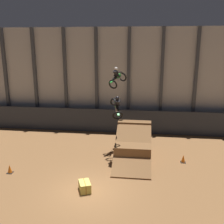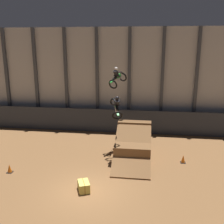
{
  "view_description": "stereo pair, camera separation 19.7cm",
  "coord_description": "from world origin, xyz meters",
  "px_view_note": "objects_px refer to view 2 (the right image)",
  "views": [
    {
      "loc": [
        3.0,
        -13.04,
        8.17
      ],
      "look_at": [
        0.63,
        6.01,
        3.14
      ],
      "focal_mm": 42.0,
      "sensor_mm": 36.0,
      "label": 1
    },
    {
      "loc": [
        3.2,
        -13.02,
        8.17
      ],
      "look_at": [
        0.63,
        6.01,
        3.14
      ],
      "focal_mm": 42.0,
      "sensor_mm": 36.0,
      "label": 2
    }
  ],
  "objects_px": {
    "rider_bike_right_air": "(116,106)",
    "rider_bike_left_air": "(117,78)",
    "traffic_cone_arena_edge": "(183,159)",
    "hay_bale_trackside": "(84,186)",
    "dirt_ramp": "(133,146)",
    "traffic_cone_near_ramp": "(10,168)"
  },
  "relations": [
    {
      "from": "rider_bike_right_air",
      "to": "traffic_cone_near_ramp",
      "type": "distance_m",
      "value": 8.17
    },
    {
      "from": "rider_bike_left_air",
      "to": "traffic_cone_arena_edge",
      "type": "height_order",
      "value": "rider_bike_left_air"
    },
    {
      "from": "traffic_cone_near_ramp",
      "to": "hay_bale_trackside",
      "type": "bearing_deg",
      "value": -15.79
    },
    {
      "from": "traffic_cone_arena_edge",
      "to": "hay_bale_trackside",
      "type": "xyz_separation_m",
      "value": [
        -6.09,
        -4.5,
        -0.0
      ]
    },
    {
      "from": "traffic_cone_near_ramp",
      "to": "rider_bike_right_air",
      "type": "bearing_deg",
      "value": 24.08
    },
    {
      "from": "rider_bike_right_air",
      "to": "traffic_cone_arena_edge",
      "type": "bearing_deg",
      "value": -14.6
    },
    {
      "from": "dirt_ramp",
      "to": "traffic_cone_arena_edge",
      "type": "bearing_deg",
      "value": -8.39
    },
    {
      "from": "dirt_ramp",
      "to": "rider_bike_left_air",
      "type": "distance_m",
      "value": 5.26
    },
    {
      "from": "rider_bike_right_air",
      "to": "hay_bale_trackside",
      "type": "relative_size",
      "value": 1.77
    },
    {
      "from": "dirt_ramp",
      "to": "rider_bike_left_air",
      "type": "relative_size",
      "value": 2.69
    },
    {
      "from": "rider_bike_left_air",
      "to": "hay_bale_trackside",
      "type": "relative_size",
      "value": 1.74
    },
    {
      "from": "dirt_ramp",
      "to": "rider_bike_left_air",
      "type": "height_order",
      "value": "rider_bike_left_air"
    },
    {
      "from": "traffic_cone_near_ramp",
      "to": "traffic_cone_arena_edge",
      "type": "distance_m",
      "value": 11.8
    },
    {
      "from": "dirt_ramp",
      "to": "rider_bike_right_air",
      "type": "distance_m",
      "value": 3.4
    },
    {
      "from": "traffic_cone_near_ramp",
      "to": "rider_bike_left_air",
      "type": "bearing_deg",
      "value": 38.52
    },
    {
      "from": "traffic_cone_near_ramp",
      "to": "hay_bale_trackside",
      "type": "xyz_separation_m",
      "value": [
        5.32,
        -1.51,
        -0.0
      ]
    },
    {
      "from": "rider_bike_left_air",
      "to": "rider_bike_right_air",
      "type": "relative_size",
      "value": 0.98
    },
    {
      "from": "dirt_ramp",
      "to": "hay_bale_trackside",
      "type": "xyz_separation_m",
      "value": [
        -2.53,
        -5.03,
        -0.56
      ]
    },
    {
      "from": "traffic_cone_arena_edge",
      "to": "hay_bale_trackside",
      "type": "relative_size",
      "value": 0.55
    },
    {
      "from": "traffic_cone_near_ramp",
      "to": "traffic_cone_arena_edge",
      "type": "bearing_deg",
      "value": 14.72
    },
    {
      "from": "traffic_cone_arena_edge",
      "to": "hay_bale_trackside",
      "type": "distance_m",
      "value": 7.57
    },
    {
      "from": "rider_bike_right_air",
      "to": "rider_bike_left_air",
      "type": "bearing_deg",
      "value": 80.23
    }
  ]
}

